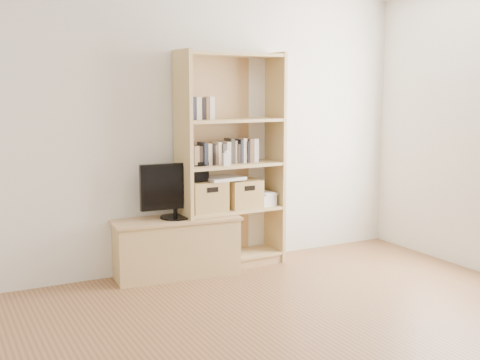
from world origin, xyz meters
TOP-DOWN VIEW (x-y plane):
  - back_wall at (0.00, 2.50)m, footprint 4.50×0.02m
  - tv_stand at (-0.27, 2.29)m, footprint 1.13×0.51m
  - bookshelf at (0.30, 2.32)m, footprint 1.02×0.40m
  - television at (-0.27, 2.29)m, footprint 0.63×0.08m
  - books_row_mid at (0.30, 2.34)m, footprint 0.85×0.21m
  - books_row_upper at (0.08, 2.33)m, footprint 0.37×0.16m
  - baby_monitor at (0.20, 2.20)m, footprint 0.06×0.04m
  - basket_left at (0.04, 2.30)m, footprint 0.35×0.29m
  - basket_right at (0.43, 2.32)m, footprint 0.33×0.27m
  - laptop at (0.21, 2.30)m, footprint 0.39×0.30m
  - magazine_stack at (0.65, 2.33)m, footprint 0.20×0.26m

SIDE VIEW (x-z plane):
  - tv_stand at x=-0.27m, z-range 0.00..0.50m
  - magazine_stack at x=0.65m, z-range 0.56..0.67m
  - basket_right at x=0.43m, z-range 0.56..0.82m
  - basket_left at x=0.04m, z-range 0.56..0.84m
  - television at x=-0.27m, z-range 0.53..1.02m
  - laptop at x=0.21m, z-range 0.84..0.87m
  - bookshelf at x=0.30m, z-range 0.00..2.01m
  - baby_monitor at x=0.20m, z-range 0.98..1.10m
  - books_row_mid at x=0.30m, z-range 0.98..1.21m
  - back_wall at x=0.00m, z-range 0.00..2.60m
  - books_row_upper at x=0.08m, z-range 1.40..1.59m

